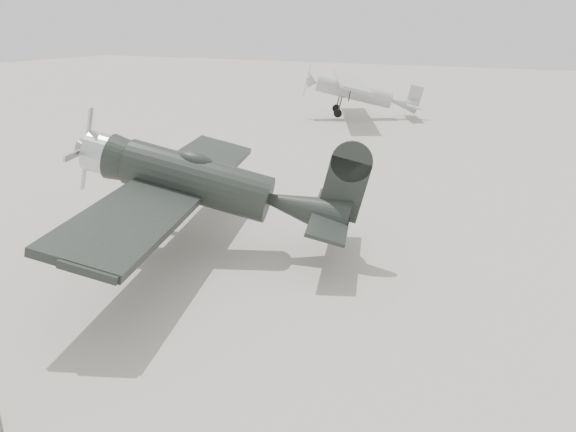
% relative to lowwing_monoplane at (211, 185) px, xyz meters
% --- Properties ---
extents(ground, '(160.00, 160.00, 0.00)m').
position_rel_lowwing_monoplane_xyz_m(ground, '(1.38, -1.07, -2.11)').
color(ground, '#A0988E').
rests_on(ground, ground).
extents(lowwing_monoplane, '(8.96, 12.30, 3.98)m').
position_rel_lowwing_monoplane_xyz_m(lowwing_monoplane, '(0.00, 0.00, 0.00)').
color(lowwing_monoplane, black).
rests_on(lowwing_monoplane, ground).
extents(highwing_monoplane, '(8.84, 11.59, 3.38)m').
position_rel_lowwing_monoplane_xyz_m(highwing_monoplane, '(-4.42, 25.94, 0.01)').
color(highwing_monoplane, '#A1A4A6').
rests_on(highwing_monoplane, ground).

